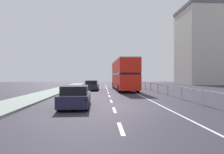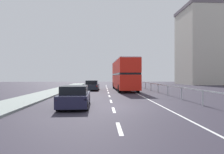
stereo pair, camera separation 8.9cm
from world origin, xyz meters
name	(u,v)px [view 2 (the right image)]	position (x,y,z in m)	size (l,w,h in m)	color
ground_plane	(113,108)	(0.00, 0.00, -0.05)	(74.73, 120.00, 0.10)	#2F2B37
near_sidewalk_kerb	(3,107)	(-6.89, 0.00, 0.07)	(2.95, 80.00, 0.14)	gray
lane_paint_markings	(127,94)	(1.97, 8.98, 0.00)	(3.39, 46.00, 0.01)	silver
bridge_side_railing	(163,86)	(6.04, 9.00, 0.87)	(0.10, 42.00, 1.07)	#ACB3B6
double_decker_bus_red	(124,74)	(2.34, 14.92, 2.28)	(2.82, 11.22, 4.25)	red
hatchback_car_near	(75,97)	(-2.43, 0.22, 0.67)	(1.93, 4.42, 1.38)	#202039
sedan_car_ahead	(92,85)	(-2.22, 15.49, 0.68)	(1.96, 4.59, 1.41)	#1E242E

